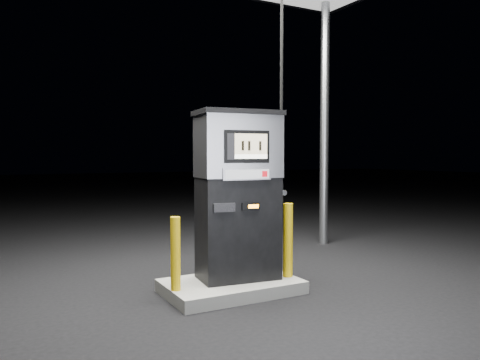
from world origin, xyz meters
name	(u,v)px	position (x,y,z in m)	size (l,w,h in m)	color
ground	(231,292)	(0.00, 0.00, 0.00)	(80.00, 80.00, 0.00)	black
pump_island	(231,286)	(0.00, 0.00, 0.07)	(1.60, 1.00, 0.15)	slate
fuel_dispenser	(238,193)	(0.12, 0.05, 1.21)	(1.16, 0.72, 4.27)	black
bollard_left	(175,254)	(-0.74, -0.07, 0.57)	(0.11, 0.11, 0.83)	#E5B70C
bollard_right	(288,240)	(0.71, -0.17, 0.61)	(0.12, 0.12, 0.92)	#E5B70C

